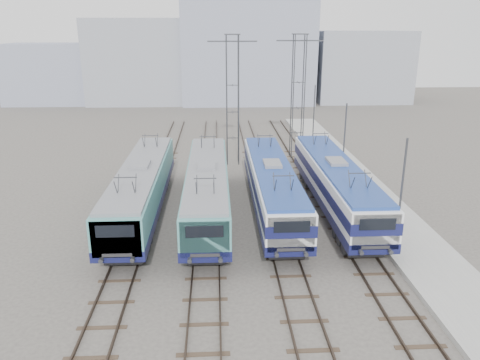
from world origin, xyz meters
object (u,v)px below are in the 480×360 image
(locomotive_center_right, at_px, (272,184))
(mast_rear, at_px, (314,119))
(mast_mid, at_px, (344,147))
(locomotive_far_right, at_px, (336,182))
(locomotive_far_left, at_px, (141,187))
(catenary_tower_west, at_px, (233,94))
(locomotive_center_left, at_px, (207,187))
(mast_front, at_px, (401,200))
(catenary_tower_east, at_px, (298,91))

(locomotive_center_right, xyz_separation_m, mast_rear, (6.35, 17.23, 1.26))
(mast_mid, bearing_deg, locomotive_center_right, -140.55)
(locomotive_far_right, bearing_deg, mast_mid, 70.04)
(locomotive_far_left, xyz_separation_m, mast_mid, (15.35, 5.29, 1.27))
(locomotive_far_right, bearing_deg, catenary_tower_west, 117.27)
(locomotive_center_left, height_order, mast_front, mast_front)
(locomotive_center_left, height_order, mast_mid, mast_mid)
(locomotive_far_right, relative_size, mast_mid, 2.54)
(catenary_tower_west, distance_m, catenary_tower_east, 6.80)
(locomotive_center_left, xyz_separation_m, mast_mid, (10.85, 5.60, 1.30))
(locomotive_far_left, relative_size, catenary_tower_west, 1.49)
(locomotive_center_left, xyz_separation_m, catenary_tower_east, (8.75, 15.60, 4.44))
(locomotive_far_left, bearing_deg, catenary_tower_east, 49.09)
(locomotive_far_left, relative_size, locomotive_center_right, 1.02)
(locomotive_far_right, distance_m, mast_rear, 17.24)
(locomotive_far_right, distance_m, mast_front, 7.25)
(locomotive_center_left, distance_m, catenary_tower_west, 14.48)
(catenary_tower_east, bearing_deg, mast_front, -84.55)
(locomotive_far_right, distance_m, catenary_tower_west, 15.37)
(locomotive_center_left, height_order, locomotive_center_right, locomotive_center_left)
(catenary_tower_west, relative_size, catenary_tower_east, 1.00)
(mast_front, bearing_deg, catenary_tower_west, 113.27)
(mast_mid, bearing_deg, locomotive_center_left, -152.69)
(locomotive_far_right, xyz_separation_m, mast_mid, (1.85, 5.09, 1.23))
(locomotive_center_right, relative_size, locomotive_far_right, 0.98)
(catenary_tower_west, distance_m, mast_mid, 12.16)
(locomotive_far_left, height_order, locomotive_center_right, locomotive_far_left)
(locomotive_center_right, height_order, mast_rear, mast_rear)
(catenary_tower_east, bearing_deg, locomotive_far_right, -89.05)
(locomotive_far_left, xyz_separation_m, mast_rear, (15.35, 17.29, 1.27))
(locomotive_center_left, height_order, catenary_tower_west, catenary_tower_west)
(locomotive_far_left, distance_m, catenary_tower_east, 20.71)
(mast_rear, bearing_deg, catenary_tower_east, -136.40)
(catenary_tower_west, xyz_separation_m, mast_rear, (8.60, 4.00, -3.14))
(locomotive_center_right, height_order, mast_mid, mast_mid)
(locomotive_far_right, height_order, mast_rear, mast_rear)
(locomotive_far_left, bearing_deg, mast_mid, 19.02)
(mast_rear, bearing_deg, locomotive_center_left, -121.65)
(locomotive_center_left, xyz_separation_m, mast_front, (10.85, -6.40, 1.30))
(locomotive_center_right, distance_m, catenary_tower_west, 14.12)
(locomotive_far_left, relative_size, catenary_tower_east, 1.49)
(locomotive_center_left, relative_size, mast_rear, 2.52)
(locomotive_far_right, relative_size, mast_rear, 2.54)
(locomotive_center_left, distance_m, mast_mid, 12.28)
(catenary_tower_west, distance_m, mast_front, 22.00)
(locomotive_far_left, height_order, catenary_tower_west, catenary_tower_west)
(mast_mid, bearing_deg, mast_front, -90.00)
(locomotive_center_right, height_order, locomotive_far_right, locomotive_far_right)
(locomotive_far_right, xyz_separation_m, catenary_tower_west, (-6.75, 13.09, 4.37))
(locomotive_far_right, bearing_deg, mast_rear, 83.82)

